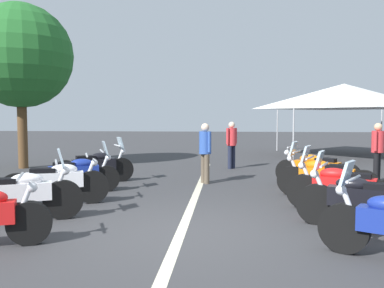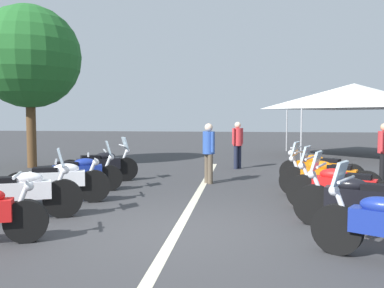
# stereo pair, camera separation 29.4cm
# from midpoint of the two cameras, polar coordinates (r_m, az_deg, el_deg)

# --- Properties ---
(ground_plane) EXTENTS (80.00, 80.00, 0.00)m
(ground_plane) POSITION_cam_midpoint_polar(r_m,az_deg,el_deg) (6.40, -2.95, -12.32)
(ground_plane) COLOR #38383A
(lane_centre_stripe) EXTENTS (13.33, 0.16, 0.01)m
(lane_centre_stripe) POSITION_cam_midpoint_polar(r_m,az_deg,el_deg) (8.69, -0.78, -7.94)
(lane_centre_stripe) COLOR beige
(lane_centre_stripe) RESTS_ON ground_plane
(motorcycle_left_row_1) EXTENTS (1.07, 2.06, 1.23)m
(motorcycle_left_row_1) POSITION_cam_midpoint_polar(r_m,az_deg,el_deg) (7.57, -24.14, -6.39)
(motorcycle_left_row_1) COLOR black
(motorcycle_left_row_1) RESTS_ON ground_plane
(motorcycle_left_row_2) EXTENTS (0.96, 2.04, 1.02)m
(motorcycle_left_row_2) POSITION_cam_midpoint_polar(r_m,az_deg,el_deg) (8.72, -19.34, -5.02)
(motorcycle_left_row_2) COLOR black
(motorcycle_left_row_2) RESTS_ON ground_plane
(motorcycle_left_row_3) EXTENTS (1.01, 1.98, 1.20)m
(motorcycle_left_row_3) POSITION_cam_midpoint_polar(r_m,az_deg,el_deg) (9.93, -16.75, -3.93)
(motorcycle_left_row_3) COLOR black
(motorcycle_left_row_3) RESTS_ON ground_plane
(motorcycle_left_row_4) EXTENTS (1.19, 1.91, 1.21)m
(motorcycle_left_row_4) POSITION_cam_midpoint_polar(r_m,az_deg,el_deg) (11.23, -14.04, -2.93)
(motorcycle_left_row_4) COLOR black
(motorcycle_left_row_4) RESTS_ON ground_plane
(motorcycle_right_row_1) EXTENTS (1.01, 2.02, 1.23)m
(motorcycle_right_row_1) POSITION_cam_midpoint_polar(r_m,az_deg,el_deg) (6.96, 21.53, -7.23)
(motorcycle_right_row_1) COLOR black
(motorcycle_right_row_1) RESTS_ON ground_plane
(motorcycle_right_row_2) EXTENTS (1.03, 2.01, 1.23)m
(motorcycle_right_row_2) POSITION_cam_midpoint_polar(r_m,az_deg,el_deg) (8.05, 19.20, -5.68)
(motorcycle_right_row_2) COLOR black
(motorcycle_right_row_2) RESTS_ON ground_plane
(motorcycle_right_row_3) EXTENTS (1.05, 2.05, 1.22)m
(motorcycle_right_row_3) POSITION_cam_midpoint_polar(r_m,az_deg,el_deg) (9.34, 17.17, -4.34)
(motorcycle_right_row_3) COLOR black
(motorcycle_right_row_3) RESTS_ON ground_plane
(motorcycle_right_row_4) EXTENTS (1.24, 1.92, 1.01)m
(motorcycle_right_row_4) POSITION_cam_midpoint_polar(r_m,az_deg,el_deg) (10.66, 16.11, -3.36)
(motorcycle_right_row_4) COLOR black
(motorcycle_right_row_4) RESTS_ON ground_plane
(bystander_0) EXTENTS (0.46, 0.33, 1.59)m
(bystander_0) POSITION_cam_midpoint_polar(r_m,az_deg,el_deg) (10.83, 1.07, -0.62)
(bystander_0) COLOR brown
(bystander_0) RESTS_ON ground_plane
(bystander_1) EXTENTS (0.43, 0.36, 1.59)m
(bystander_1) POSITION_cam_midpoint_polar(r_m,az_deg,el_deg) (13.90, 4.94, 0.37)
(bystander_1) COLOR #1E2338
(bystander_1) RESTS_ON ground_plane
(bystander_2) EXTENTS (0.45, 0.34, 1.60)m
(bystander_2) POSITION_cam_midpoint_polar(r_m,az_deg,el_deg) (12.23, 23.79, -0.43)
(bystander_2) COLOR black
(bystander_2) RESTS_ON ground_plane
(roadside_tree_0) EXTENTS (3.50, 3.50, 5.56)m
(roadside_tree_0) POSITION_cam_midpoint_polar(r_m,az_deg,el_deg) (15.28, -23.31, 11.17)
(roadside_tree_0) COLOR brown
(roadside_tree_0) RESTS_ON ground_plane
(event_tent) EXTENTS (5.71, 5.71, 3.20)m
(event_tent) POSITION_cam_midpoint_polar(r_m,az_deg,el_deg) (19.28, 20.00, 6.27)
(event_tent) COLOR white
(event_tent) RESTS_ON ground_plane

